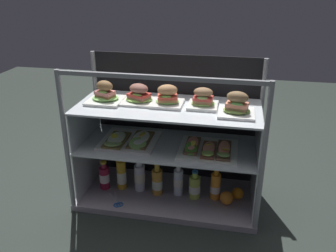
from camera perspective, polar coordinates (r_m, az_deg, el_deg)
ground_plane at (r=2.36m, az=0.00°, el=-11.61°), size 6.00×6.00×0.02m
case_base_deck at (r=2.34m, az=0.00°, el=-11.03°), size 1.11×0.51×0.04m
case_frame at (r=2.26m, az=0.78°, el=0.83°), size 1.11×0.51×0.88m
riser_lower_tier at (r=2.24m, az=0.00°, el=-7.12°), size 1.05×0.45×0.33m
shelf_lower_glass at (r=2.16m, az=0.00°, el=-3.19°), size 1.07×0.46×0.01m
riser_upper_tier at (r=2.11m, az=0.00°, el=-0.14°), size 1.05×0.45×0.24m
shelf_upper_glass at (r=2.06m, az=0.00°, el=3.05°), size 1.07×0.46×0.01m
plated_roll_sandwich_far_right at (r=2.15m, az=-10.04°, el=4.91°), size 0.20×0.20×0.13m
plated_roll_sandwich_near_right_corner at (r=2.11m, az=-4.68°, el=4.91°), size 0.19×0.19×0.11m
plated_roll_sandwich_mid_left at (r=2.06m, az=-0.09°, el=4.61°), size 0.18×0.18×0.12m
plated_roll_sandwich_right_of_center at (r=2.04m, az=5.63°, el=4.20°), size 0.17×0.17×0.12m
plated_roll_sandwich_left_of_center at (r=1.95m, az=10.99°, el=3.09°), size 0.19×0.19×0.13m
open_sandwich_tray_left_of_center at (r=2.19m, az=-6.30°, el=-2.27°), size 0.34×0.32×0.06m
open_sandwich_tray_near_left_corner at (r=2.08m, az=6.43°, el=-3.68°), size 0.34×0.32×0.06m
juice_bottle_back_right at (r=2.37m, az=-10.17°, el=-8.04°), size 0.07×0.07×0.20m
juice_bottle_front_right_end at (r=2.35m, az=-7.45°, el=-7.65°), size 0.06×0.06×0.25m
juice_bottle_tucked_behind at (r=2.32m, az=-4.55°, el=-8.09°), size 0.07×0.07×0.22m
juice_bottle_near_post at (r=2.28m, az=-1.74°, el=-8.90°), size 0.07×0.07×0.23m
juice_bottle_back_center at (r=2.26m, az=1.66°, el=-8.87°), size 0.06×0.06×0.24m
juice_bottle_front_second at (r=2.25m, az=4.29°, el=-9.72°), size 0.07×0.07×0.19m
juice_bottle_back_left at (r=2.25m, az=7.63°, el=-9.62°), size 0.06×0.06×0.22m
orange_fruit_beside_bottles at (r=2.30m, az=11.12°, el=-10.57°), size 0.07×0.07×0.07m
orange_fruit_near_left_post at (r=2.24m, az=9.37°, el=-11.32°), size 0.08×0.08×0.08m
kitchen_scissors at (r=2.25m, az=-8.11°, el=-12.12°), size 0.14×0.17×0.01m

